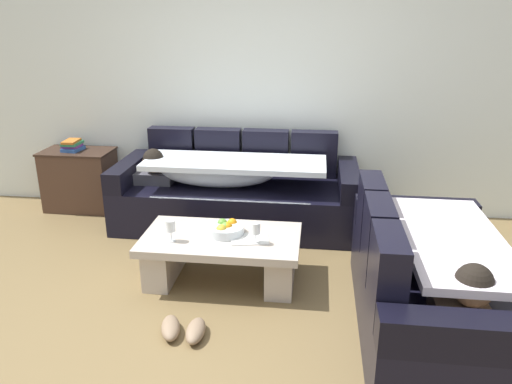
% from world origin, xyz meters
% --- Properties ---
extents(ground_plane, '(14.00, 14.00, 0.00)m').
position_xyz_m(ground_plane, '(0.00, 0.00, 0.00)').
color(ground_plane, brown).
extents(back_wall, '(9.00, 0.10, 2.70)m').
position_xyz_m(back_wall, '(0.00, 2.15, 1.35)').
color(back_wall, white).
rests_on(back_wall, ground_plane).
extents(couch_along_wall, '(2.32, 0.92, 0.88)m').
position_xyz_m(couch_along_wall, '(-0.21, 1.62, 0.33)').
color(couch_along_wall, black).
rests_on(couch_along_wall, ground_plane).
extents(couch_near_window, '(0.92, 1.79, 0.88)m').
position_xyz_m(couch_near_window, '(1.34, 0.01, 0.33)').
color(couch_near_window, black).
rests_on(couch_near_window, ground_plane).
extents(coffee_table, '(1.20, 0.68, 0.38)m').
position_xyz_m(coffee_table, '(-0.12, 0.50, 0.24)').
color(coffee_table, '#BEB0A3').
rests_on(coffee_table, ground_plane).
extents(fruit_bowl, '(0.28, 0.28, 0.10)m').
position_xyz_m(fruit_bowl, '(-0.09, 0.54, 0.42)').
color(fruit_bowl, silver).
rests_on(fruit_bowl, coffee_table).
extents(wine_glass_near_left, '(0.07, 0.07, 0.17)m').
position_xyz_m(wine_glass_near_left, '(-0.47, 0.36, 0.50)').
color(wine_glass_near_left, silver).
rests_on(wine_glass_near_left, coffee_table).
extents(wine_glass_near_right, '(0.07, 0.07, 0.17)m').
position_xyz_m(wine_glass_near_right, '(0.16, 0.40, 0.50)').
color(wine_glass_near_right, silver).
rests_on(wine_glass_near_right, coffee_table).
extents(open_magazine, '(0.32, 0.26, 0.01)m').
position_xyz_m(open_magazine, '(0.11, 0.46, 0.39)').
color(open_magazine, white).
rests_on(open_magazine, coffee_table).
extents(side_cabinet, '(0.72, 0.44, 0.64)m').
position_xyz_m(side_cabinet, '(-1.90, 1.85, 0.32)').
color(side_cabinet, '#483023').
rests_on(side_cabinet, ground_plane).
extents(book_stack_on_cabinet, '(0.19, 0.24, 0.11)m').
position_xyz_m(book_stack_on_cabinet, '(-1.94, 1.85, 0.69)').
color(book_stack_on_cabinet, '#2D569E').
rests_on(book_stack_on_cabinet, side_cabinet).
extents(pair_of_shoes, '(0.33, 0.30, 0.09)m').
position_xyz_m(pair_of_shoes, '(-0.23, -0.24, 0.04)').
color(pair_of_shoes, '#8C7259').
rests_on(pair_of_shoes, ground_plane).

